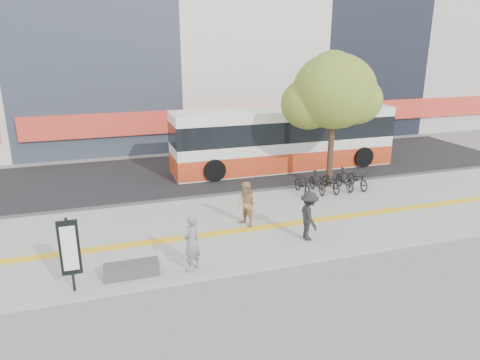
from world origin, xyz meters
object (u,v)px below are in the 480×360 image
object	(u,v)px
bench	(132,270)
pedestrian_tan	(246,204)
signboard	(70,249)
pedestrian_dark	(309,216)
street_tree	(332,93)
bus	(284,140)
seated_woman	(192,243)

from	to	relation	value
bench	pedestrian_tan	xyz separation A→B (m)	(4.45, 2.52, 0.64)
bench	pedestrian_tan	distance (m)	5.16
signboard	pedestrian_tan	xyz separation A→B (m)	(6.05, 2.83, -0.42)
pedestrian_tan	pedestrian_dark	xyz separation A→B (m)	(1.70, -1.78, 0.01)
signboard	pedestrian_dark	bearing A→B (deg)	7.72
pedestrian_tan	pedestrian_dark	size ratio (longest dim) A/B	0.99
street_tree	bench	bearing A→B (deg)	-148.38
bus	seated_woman	bearing A→B (deg)	-126.31
pedestrian_tan	bus	bearing A→B (deg)	124.13
signboard	pedestrian_tan	bearing A→B (deg)	25.04
street_tree	seated_woman	xyz separation A→B (m)	(-7.98, -6.18, -3.52)
bench	signboard	bearing A→B (deg)	-169.19
street_tree	bus	size ratio (longest dim) A/B	0.52
bus	pedestrian_tan	xyz separation A→B (m)	(-4.59, -7.18, -0.64)
seated_woman	pedestrian_dark	xyz separation A→B (m)	(4.35, 0.91, -0.03)
signboard	seated_woman	distance (m)	3.42
pedestrian_tan	pedestrian_dark	world-z (taller)	pedestrian_dark
bench	signboard	world-z (taller)	signboard
signboard	bench	bearing A→B (deg)	10.81
pedestrian_dark	pedestrian_tan	bearing A→B (deg)	49.77
street_tree	signboard	bearing A→B (deg)	-150.93
bench	seated_woman	size ratio (longest dim) A/B	0.88
street_tree	bus	world-z (taller)	street_tree
bench	bus	xyz separation A→B (m)	(9.05, 9.70, 1.28)
signboard	street_tree	distance (m)	13.40
signboard	pedestrian_tan	world-z (taller)	signboard
signboard	seated_woman	xyz separation A→B (m)	(3.40, 0.14, -0.38)
bench	pedestrian_dark	world-z (taller)	pedestrian_dark
street_tree	seated_woman	distance (m)	10.69
bench	pedestrian_tan	bearing A→B (deg)	29.52
signboard	street_tree	world-z (taller)	street_tree
street_tree	seated_woman	world-z (taller)	street_tree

